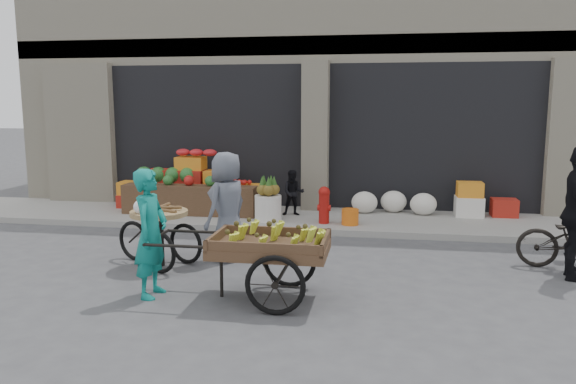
% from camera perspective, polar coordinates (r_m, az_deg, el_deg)
% --- Properties ---
extents(ground, '(80.00, 80.00, 0.00)m').
position_cam_1_polar(ground, '(7.47, -1.99, -9.73)').
color(ground, '#424244').
rests_on(ground, ground).
extents(sidewalk, '(18.00, 2.20, 0.12)m').
position_cam_1_polar(sidewalk, '(11.36, 2.20, -2.83)').
color(sidewalk, gray).
rests_on(sidewalk, ground).
extents(building, '(14.00, 6.45, 7.00)m').
position_cam_1_polar(building, '(15.05, 4.29, 12.76)').
color(building, beige).
rests_on(building, ground).
extents(fruit_display, '(3.10, 1.12, 1.24)m').
position_cam_1_polar(fruit_display, '(12.09, -9.35, 0.73)').
color(fruit_display, '#A92217').
rests_on(fruit_display, sidewalk).
extents(pineapple_bin, '(0.52, 0.52, 0.50)m').
position_cam_1_polar(pineapple_bin, '(10.94, -2.03, -1.64)').
color(pineapple_bin, silver).
rests_on(pineapple_bin, sidewalk).
extents(fire_hydrant, '(0.22, 0.22, 0.71)m').
position_cam_1_polar(fire_hydrant, '(10.70, 3.69, -1.17)').
color(fire_hydrant, '#A5140F').
rests_on(fire_hydrant, sidewalk).
extents(orange_bucket, '(0.32, 0.32, 0.30)m').
position_cam_1_polar(orange_bucket, '(10.65, 6.33, -2.53)').
color(orange_bucket, orange).
rests_on(orange_bucket, sidewalk).
extents(right_bay_goods, '(3.35, 0.60, 0.70)m').
position_cam_1_polar(right_bay_goods, '(11.85, 15.24, -0.93)').
color(right_bay_goods, silver).
rests_on(right_bay_goods, sidewalk).
extents(seated_person, '(0.51, 0.43, 0.93)m').
position_cam_1_polar(seated_person, '(11.41, 0.54, -0.08)').
color(seated_person, black).
rests_on(seated_person, sidewalk).
extents(banana_cart, '(2.40, 1.07, 1.00)m').
position_cam_1_polar(banana_cart, '(6.86, -2.26, -5.09)').
color(banana_cart, brown).
rests_on(banana_cart, ground).
extents(vendor_woman, '(0.41, 0.60, 1.61)m').
position_cam_1_polar(vendor_woman, '(7.17, -13.76, -4.09)').
color(vendor_woman, '#107F75').
rests_on(vendor_woman, ground).
extents(tricycle_cart, '(1.44, 1.09, 0.95)m').
position_cam_1_polar(tricycle_cart, '(8.51, -12.95, -3.64)').
color(tricycle_cart, '#9E7F51').
rests_on(tricycle_cart, ground).
extents(vendor_grey, '(0.81, 0.96, 1.67)m').
position_cam_1_polar(vendor_grey, '(8.64, -6.21, -1.45)').
color(vendor_grey, slate).
rests_on(vendor_grey, ground).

